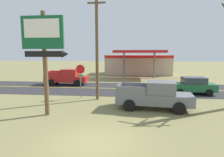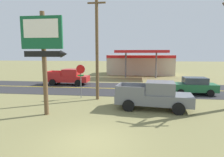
{
  "view_description": "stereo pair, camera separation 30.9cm",
  "coord_description": "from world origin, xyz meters",
  "px_view_note": "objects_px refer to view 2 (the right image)",
  "views": [
    {
      "loc": [
        1.68,
        -7.83,
        3.9
      ],
      "look_at": [
        0.0,
        8.0,
        1.8
      ],
      "focal_mm": 30.5,
      "sensor_mm": 36.0,
      "label": 1
    },
    {
      "loc": [
        1.99,
        -7.79,
        3.9
      ],
      "look_at": [
        0.0,
        8.0,
        1.8
      ],
      "focal_mm": 30.5,
      "sensor_mm": 36.0,
      "label": 2
    }
  ],
  "objects_px": {
    "utility_pole": "(97,41)",
    "gas_station": "(140,64)",
    "stop_sign": "(81,75)",
    "pickup_red_on_road": "(68,77)",
    "motel_sign": "(44,45)",
    "car_green_near_lane": "(193,86)",
    "pickup_grey_parked_on_lawn": "(154,96)"
  },
  "relations": [
    {
      "from": "motel_sign",
      "to": "stop_sign",
      "type": "xyz_separation_m",
      "value": [
        0.84,
        4.82,
        -2.36
      ]
    },
    {
      "from": "utility_pole",
      "to": "car_green_near_lane",
      "type": "height_order",
      "value": "utility_pole"
    },
    {
      "from": "motel_sign",
      "to": "stop_sign",
      "type": "height_order",
      "value": "motel_sign"
    },
    {
      "from": "pickup_red_on_road",
      "to": "stop_sign",
      "type": "bearing_deg",
      "value": -62.07
    },
    {
      "from": "motel_sign",
      "to": "car_green_near_lane",
      "type": "xyz_separation_m",
      "value": [
        11.1,
        7.68,
        -3.56
      ]
    },
    {
      "from": "utility_pole",
      "to": "pickup_red_on_road",
      "type": "height_order",
      "value": "utility_pole"
    },
    {
      "from": "gas_station",
      "to": "car_green_near_lane",
      "type": "distance_m",
      "value": 18.19
    },
    {
      "from": "pickup_grey_parked_on_lawn",
      "to": "pickup_red_on_road",
      "type": "bearing_deg",
      "value": 135.81
    },
    {
      "from": "gas_station",
      "to": "car_green_near_lane",
      "type": "height_order",
      "value": "gas_station"
    },
    {
      "from": "motel_sign",
      "to": "pickup_grey_parked_on_lawn",
      "type": "relative_size",
      "value": 1.19
    },
    {
      "from": "pickup_grey_parked_on_lawn",
      "to": "car_green_near_lane",
      "type": "distance_m",
      "value": 6.86
    },
    {
      "from": "stop_sign",
      "to": "pickup_red_on_road",
      "type": "distance_m",
      "value": 7.83
    },
    {
      "from": "stop_sign",
      "to": "pickup_grey_parked_on_lawn",
      "type": "xyz_separation_m",
      "value": [
        6.07,
        -2.58,
        -1.06
      ]
    },
    {
      "from": "gas_station",
      "to": "pickup_red_on_road",
      "type": "height_order",
      "value": "gas_station"
    },
    {
      "from": "utility_pole",
      "to": "gas_station",
      "type": "bearing_deg",
      "value": 79.06
    },
    {
      "from": "pickup_grey_parked_on_lawn",
      "to": "car_green_near_lane",
      "type": "relative_size",
      "value": 1.28
    },
    {
      "from": "gas_station",
      "to": "pickup_red_on_road",
      "type": "distance_m",
      "value": 16.36
    },
    {
      "from": "motel_sign",
      "to": "gas_station",
      "type": "distance_m",
      "value": 26.11
    },
    {
      "from": "utility_pole",
      "to": "pickup_grey_parked_on_lawn",
      "type": "height_order",
      "value": "utility_pole"
    },
    {
      "from": "motel_sign",
      "to": "car_green_near_lane",
      "type": "height_order",
      "value": "motel_sign"
    },
    {
      "from": "stop_sign",
      "to": "utility_pole",
      "type": "height_order",
      "value": "utility_pole"
    },
    {
      "from": "motel_sign",
      "to": "gas_station",
      "type": "xyz_separation_m",
      "value": [
        6.36,
        25.2,
        -2.44
      ]
    },
    {
      "from": "gas_station",
      "to": "car_green_near_lane",
      "type": "bearing_deg",
      "value": -74.88
    },
    {
      "from": "stop_sign",
      "to": "pickup_red_on_road",
      "type": "xyz_separation_m",
      "value": [
        -3.63,
        6.86,
        -1.06
      ]
    },
    {
      "from": "stop_sign",
      "to": "pickup_red_on_road",
      "type": "relative_size",
      "value": 0.57
    },
    {
      "from": "pickup_red_on_road",
      "to": "car_green_near_lane",
      "type": "xyz_separation_m",
      "value": [
        13.89,
        -4.0,
        -0.13
      ]
    },
    {
      "from": "motel_sign",
      "to": "gas_station",
      "type": "bearing_deg",
      "value": 75.83
    },
    {
      "from": "car_green_near_lane",
      "to": "utility_pole",
      "type": "bearing_deg",
      "value": -160.3
    },
    {
      "from": "car_green_near_lane",
      "to": "gas_station",
      "type": "bearing_deg",
      "value": 105.12
    },
    {
      "from": "gas_station",
      "to": "stop_sign",
      "type": "bearing_deg",
      "value": -105.15
    },
    {
      "from": "pickup_grey_parked_on_lawn",
      "to": "pickup_red_on_road",
      "type": "distance_m",
      "value": 13.54
    },
    {
      "from": "stop_sign",
      "to": "car_green_near_lane",
      "type": "height_order",
      "value": "stop_sign"
    }
  ]
}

